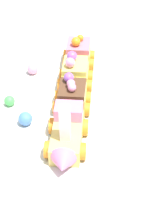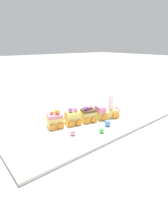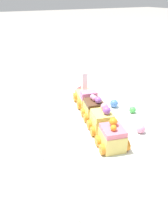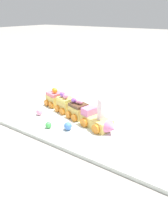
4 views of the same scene
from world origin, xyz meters
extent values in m
plane|color=gray|center=(0.00, 0.00, 0.00)|extent=(10.00, 10.00, 0.00)
cube|color=silver|center=(0.00, 0.00, 0.01)|extent=(0.77, 0.38, 0.01)
cube|color=#EACC66|center=(0.09, -0.03, 0.03)|extent=(0.12, 0.08, 0.04)
cube|color=pink|center=(0.06, -0.02, 0.06)|extent=(0.05, 0.06, 0.02)
cone|color=pink|center=(0.16, -0.05, 0.04)|extent=(0.04, 0.05, 0.05)
cube|color=white|center=(0.11, -0.04, 0.06)|extent=(0.02, 0.02, 0.02)
cube|color=white|center=(0.11, -0.04, 0.07)|extent=(0.02, 0.02, 0.02)
cube|color=white|center=(0.11, -0.04, 0.09)|extent=(0.02, 0.02, 0.02)
cube|color=white|center=(0.11, -0.04, 0.11)|extent=(0.02, 0.02, 0.02)
cylinder|color=orange|center=(0.11, -0.07, 0.03)|extent=(0.03, 0.02, 0.03)
cylinder|color=orange|center=(0.13, -0.01, 0.03)|extent=(0.03, 0.02, 0.03)
cylinder|color=orange|center=(0.06, -0.05, 0.03)|extent=(0.03, 0.02, 0.03)
cylinder|color=orange|center=(0.07, 0.01, 0.03)|extent=(0.03, 0.02, 0.03)
cube|color=#EACC66|center=(0.00, -0.01, 0.03)|extent=(0.07, 0.07, 0.04)
cube|color=brown|center=(0.00, -0.01, 0.06)|extent=(0.07, 0.06, 0.01)
sphere|color=#9956C6|center=(-0.02, -0.01, 0.08)|extent=(0.02, 0.02, 0.02)
sphere|color=pink|center=(0.00, -0.01, 0.08)|extent=(0.02, 0.02, 0.02)
sphere|color=pink|center=(0.01, -0.01, 0.08)|extent=(0.02, 0.02, 0.02)
cylinder|color=orange|center=(0.01, -0.04, 0.03)|extent=(0.03, 0.02, 0.03)
cylinder|color=orange|center=(0.02, 0.02, 0.03)|extent=(0.03, 0.02, 0.03)
cylinder|color=orange|center=(-0.03, -0.03, 0.03)|extent=(0.03, 0.02, 0.03)
cylinder|color=orange|center=(-0.01, 0.03, 0.03)|extent=(0.03, 0.02, 0.03)
cube|color=#EACC66|center=(-0.07, 0.01, 0.03)|extent=(0.07, 0.07, 0.04)
cube|color=#EFE066|center=(-0.07, 0.01, 0.06)|extent=(0.07, 0.06, 0.01)
sphere|color=#9956C6|center=(-0.09, 0.01, 0.08)|extent=(0.03, 0.03, 0.02)
sphere|color=pink|center=(-0.06, 0.00, 0.08)|extent=(0.02, 0.02, 0.02)
cylinder|color=orange|center=(-0.06, -0.02, 0.03)|extent=(0.03, 0.02, 0.03)
cylinder|color=orange|center=(-0.05, 0.04, 0.03)|extent=(0.03, 0.02, 0.03)
cylinder|color=orange|center=(-0.10, -0.01, 0.03)|extent=(0.03, 0.02, 0.03)
cylinder|color=orange|center=(-0.08, 0.05, 0.03)|extent=(0.03, 0.02, 0.03)
cube|color=#EACC66|center=(-0.15, 0.03, 0.03)|extent=(0.07, 0.07, 0.04)
cube|color=#E57084|center=(-0.15, 0.03, 0.06)|extent=(0.07, 0.06, 0.01)
sphere|color=orange|center=(-0.16, 0.04, 0.08)|extent=(0.02, 0.02, 0.01)
sphere|color=orange|center=(-0.14, 0.03, 0.08)|extent=(0.02, 0.02, 0.02)
cylinder|color=orange|center=(-0.14, 0.00, 0.03)|extent=(0.03, 0.02, 0.03)
cylinder|color=orange|center=(-0.12, 0.06, 0.03)|extent=(0.03, 0.02, 0.03)
cylinder|color=orange|center=(-0.17, 0.01, 0.03)|extent=(0.03, 0.02, 0.03)
cylinder|color=orange|center=(-0.16, 0.07, 0.03)|extent=(0.03, 0.02, 0.03)
sphere|color=#4C84E0|center=(0.03, -0.10, 0.03)|extent=(0.03, 0.03, 0.03)
sphere|color=#4CBC56|center=(-0.03, -0.13, 0.02)|extent=(0.02, 0.02, 0.02)
sphere|color=pink|center=(-0.13, -0.07, 0.02)|extent=(0.02, 0.02, 0.02)
camera|label=1|loc=(0.55, -0.09, 0.51)|focal=60.00mm
camera|label=2|loc=(-0.47, -0.56, 0.34)|focal=28.00mm
camera|label=3|loc=(-0.49, 0.30, 0.34)|focal=35.00mm
camera|label=4|loc=(0.43, -0.59, 0.37)|focal=35.00mm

